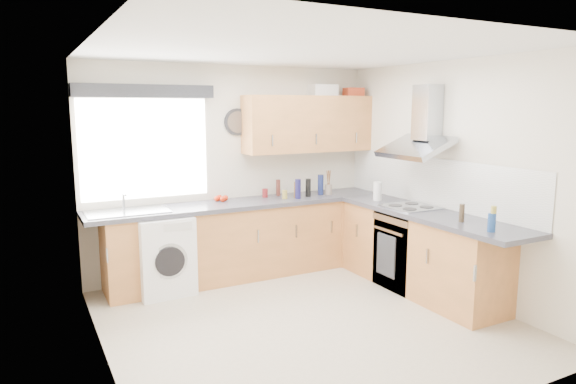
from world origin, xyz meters
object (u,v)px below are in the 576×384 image
upper_cabinets (308,124)px  extractor_hood (421,129)px  oven (409,250)px  washing_machine (163,254)px

upper_cabinets → extractor_hood: bearing=-63.9°
oven → washing_machine: size_ratio=1.00×
oven → washing_machine: bearing=156.3°
upper_cabinets → washing_machine: bearing=-173.4°
washing_machine → oven: bearing=-26.3°
washing_machine → extractor_hood: bearing=-25.4°
oven → upper_cabinets: size_ratio=0.50×
extractor_hood → oven: bearing=180.0°
upper_cabinets → washing_machine: (-1.95, -0.23, -1.37)m
extractor_hood → washing_machine: extractor_hood is taller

